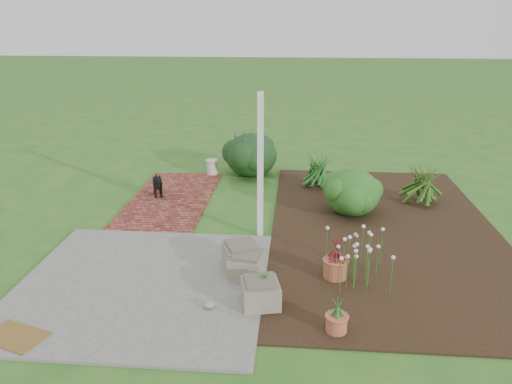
# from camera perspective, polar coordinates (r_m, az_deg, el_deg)

# --- Properties ---
(ground) EXTENTS (80.00, 80.00, 0.00)m
(ground) POSITION_cam_1_polar(r_m,az_deg,el_deg) (8.71, -1.54, -5.18)
(ground) COLOR #296720
(ground) RESTS_ON ground
(concrete_patio) EXTENTS (3.50, 3.50, 0.04)m
(concrete_patio) POSITION_cam_1_polar(r_m,az_deg,el_deg) (7.43, -12.87, -10.20)
(concrete_patio) COLOR #5F5F5C
(concrete_patio) RESTS_ON ground
(brick_path) EXTENTS (1.60, 3.50, 0.04)m
(brick_path) POSITION_cam_1_polar(r_m,az_deg,el_deg) (10.60, -9.66, -0.75)
(brick_path) COLOR maroon
(brick_path) RESTS_ON ground
(garden_bed) EXTENTS (4.00, 7.00, 0.03)m
(garden_bed) POSITION_cam_1_polar(r_m,az_deg,el_deg) (9.25, 14.43, -4.20)
(garden_bed) COLOR black
(garden_bed) RESTS_ON ground
(veranda_post) EXTENTS (0.10, 0.10, 2.50)m
(veranda_post) POSITION_cam_1_polar(r_m,az_deg,el_deg) (8.34, 0.51, 2.86)
(veranda_post) COLOR white
(veranda_post) RESTS_ON ground
(stone_trough_near) EXTENTS (0.57, 0.57, 0.32)m
(stone_trough_near) POSITION_cam_1_polar(r_m,az_deg,el_deg) (6.66, 0.52, -11.56)
(stone_trough_near) COLOR gray
(stone_trough_near) RESTS_ON concrete_patio
(stone_trough_mid) EXTENTS (0.53, 0.53, 0.31)m
(stone_trough_mid) POSITION_cam_1_polar(r_m,az_deg,el_deg) (7.34, -1.06, -8.48)
(stone_trough_mid) COLOR gray
(stone_trough_mid) RESTS_ON concrete_patio
(stone_trough_far) EXTENTS (0.66, 0.66, 0.34)m
(stone_trough_far) POSITION_cam_1_polar(r_m,az_deg,el_deg) (7.58, -1.66, -7.39)
(stone_trough_far) COLOR gray
(stone_trough_far) RESTS_ON concrete_patio
(coir_doormat) EXTENTS (0.80, 0.64, 0.02)m
(coir_doormat) POSITION_cam_1_polar(r_m,az_deg,el_deg) (6.78, -25.80, -14.65)
(coir_doormat) COLOR brown
(coir_doormat) RESTS_ON concrete_patio
(black_dog) EXTENTS (0.30, 0.55, 0.49)m
(black_dog) POSITION_cam_1_polar(r_m,az_deg,el_deg) (10.63, -11.19, 1.00)
(black_dog) COLOR black
(black_dog) RESTS_ON brick_path
(cream_ceramic_urn) EXTENTS (0.27, 0.27, 0.35)m
(cream_ceramic_urn) POSITION_cam_1_polar(r_m,az_deg,el_deg) (12.02, -5.03, 2.87)
(cream_ceramic_urn) COLOR beige
(cream_ceramic_urn) RESTS_ON brick_path
(evergreen_shrub) EXTENTS (1.23, 1.23, 0.90)m
(evergreen_shrub) POSITION_cam_1_polar(r_m,az_deg,el_deg) (9.69, 10.96, 0.10)
(evergreen_shrub) COLOR #124116
(evergreen_shrub) RESTS_ON garden_bed
(agapanthus_clump_back) EXTENTS (1.42, 1.42, 1.00)m
(agapanthus_clump_back) POSITION_cam_1_polar(r_m,az_deg,el_deg) (10.58, 18.46, 1.39)
(agapanthus_clump_back) COLOR #1B3F12
(agapanthus_clump_back) RESTS_ON garden_bed
(agapanthus_clump_front) EXTENTS (1.09, 1.09, 0.89)m
(agapanthus_clump_front) POSITION_cam_1_polar(r_m,az_deg,el_deg) (11.11, 7.07, 2.79)
(agapanthus_clump_front) COLOR #0C3910
(agapanthus_clump_front) RESTS_ON garden_bed
(pink_flower_patch) EXTENTS (1.25, 1.25, 0.67)m
(pink_flower_patch) POSITION_cam_1_polar(r_m,az_deg,el_deg) (7.37, 11.82, -7.31)
(pink_flower_patch) COLOR #113D0F
(pink_flower_patch) RESTS_ON garden_bed
(terracotta_pot_bronze) EXTENTS (0.38, 0.38, 0.28)m
(terracotta_pot_bronze) POSITION_cam_1_polar(r_m,az_deg,el_deg) (7.42, 9.05, -8.61)
(terracotta_pot_bronze) COLOR #AE5C3B
(terracotta_pot_bronze) RESTS_ON garden_bed
(terracotta_pot_small_left) EXTENTS (0.32, 0.32, 0.21)m
(terracotta_pot_small_left) POSITION_cam_1_polar(r_m,az_deg,el_deg) (6.29, 9.19, -14.58)
(terracotta_pot_small_left) COLOR #B75B3E
(terracotta_pot_small_left) RESTS_ON garden_bed
(terracotta_pot_small_right) EXTENTS (0.35, 0.35, 0.23)m
(terracotta_pot_small_right) POSITION_cam_1_polar(r_m,az_deg,el_deg) (6.73, 0.90, -11.77)
(terracotta_pot_small_right) COLOR #B76B3E
(terracotta_pot_small_right) RESTS_ON garden_bed
(purple_flowering_bush) EXTENTS (1.58, 1.58, 1.04)m
(purple_flowering_bush) POSITION_cam_1_polar(r_m,az_deg,el_deg) (11.94, -0.56, 4.37)
(purple_flowering_bush) COLOR black
(purple_flowering_bush) RESTS_ON ground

